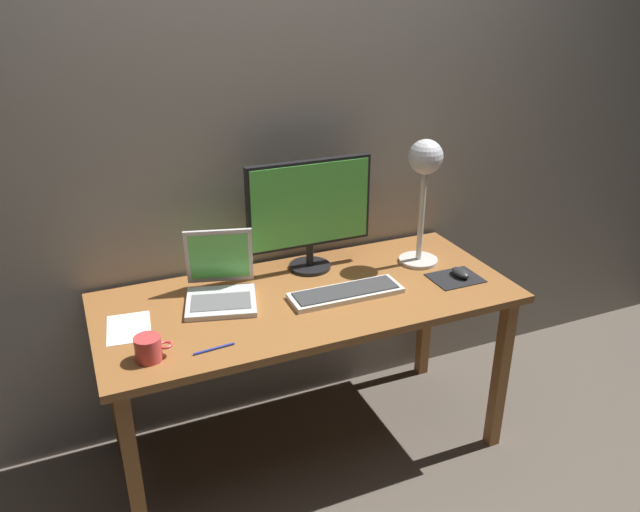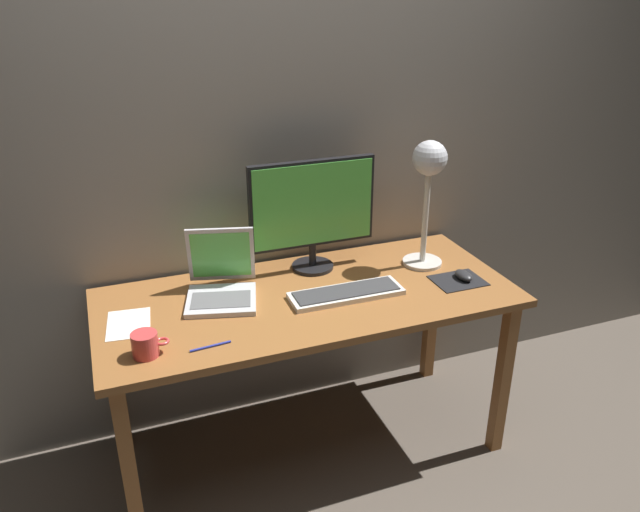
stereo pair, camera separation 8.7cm
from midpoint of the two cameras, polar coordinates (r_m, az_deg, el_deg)
The scene contains 12 objects.
ground_plane at distance 2.83m, azimuth -1.91°, elevation -16.93°, with size 4.80×4.80×0.00m, color brown.
back_wall at distance 2.57m, azimuth -5.65°, elevation 11.51°, with size 4.80×0.06×2.60m, color gray.
desk at distance 2.44m, azimuth -2.13°, elevation -5.22°, with size 1.60×0.70×0.74m.
monitor at distance 2.52m, azimuth -1.95°, elevation 4.33°, with size 0.52×0.17×0.46m.
keyboard_main at distance 2.39m, azimuth 1.34°, elevation -3.38°, with size 0.44×0.15×0.03m.
laptop at distance 2.40m, azimuth -10.13°, elevation -2.19°, with size 0.32×0.34×0.25m.
desk_lamp at distance 2.56m, azimuth 8.56°, elevation 7.43°, with size 0.17×0.17×0.53m.
mousepad at distance 2.58m, azimuth 11.31°, elevation -2.00°, with size 0.20×0.16×0.00m, color black.
mouse at distance 2.59m, azimuth 11.78°, elevation -1.51°, with size 0.06×0.10×0.03m, color #28282B.
coffee_mug at distance 2.09m, azimuth -16.53°, elevation -8.11°, with size 0.12×0.09×0.08m.
paper_sheet_near_mouse at distance 2.30m, azimuth -18.12°, elevation -6.28°, with size 0.15×0.21×0.00m, color white.
pen at distance 2.11m, azimuth -10.83°, elevation -8.33°, with size 0.01×0.01×0.14m, color #2633A5.
Camera 1 is at (-0.79, -1.97, 1.87)m, focal length 35.03 mm.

